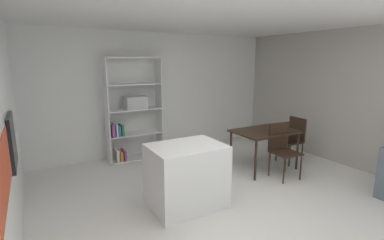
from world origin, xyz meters
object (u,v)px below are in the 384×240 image
object	(u,v)px
kitchen_island	(187,176)
dining_chair_near	(282,146)
open_bookshelf	(132,113)
dining_table	(265,134)
dining_chair_window_side	(294,136)
built_in_oven	(12,141)

from	to	relation	value
kitchen_island	dining_chair_near	bearing A→B (deg)	3.00
open_bookshelf	dining_table	distance (m)	2.72
open_bookshelf	dining_chair_window_side	world-z (taller)	open_bookshelf
built_in_oven	dining_chair_window_side	xyz separation A→B (m)	(4.82, 0.26, -0.65)
built_in_oven	dining_table	xyz separation A→B (m)	(4.02, 0.27, -0.51)
dining_chair_window_side	dining_chair_near	world-z (taller)	dining_chair_near
kitchen_island	dining_table	size ratio (longest dim) A/B	0.87
open_bookshelf	dining_chair_window_side	size ratio (longest dim) A/B	2.31
dining_table	dining_chair_window_side	bearing A→B (deg)	-0.34
kitchen_island	dining_chair_window_side	bearing A→B (deg)	10.70
kitchen_island	built_in_oven	bearing A→B (deg)	172.60
built_in_oven	open_bookshelf	distance (m)	2.90
kitchen_island	open_bookshelf	size ratio (longest dim) A/B	0.48
dining_chair_near	dining_chair_window_side	bearing A→B (deg)	32.78
built_in_oven	kitchen_island	bearing A→B (deg)	-7.40
built_in_oven	dining_table	bearing A→B (deg)	3.81
dining_chair_window_side	built_in_oven	bearing A→B (deg)	-84.04
kitchen_island	dining_chair_near	xyz separation A→B (m)	(2.00, 0.10, 0.12)
built_in_oven	kitchen_island	size ratio (longest dim) A/B	0.60
open_bookshelf	dining_chair_window_side	distance (m)	3.37
open_bookshelf	dining_chair_window_side	xyz separation A→B (m)	(2.81, -1.82, -0.45)
built_in_oven	kitchen_island	distance (m)	2.18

